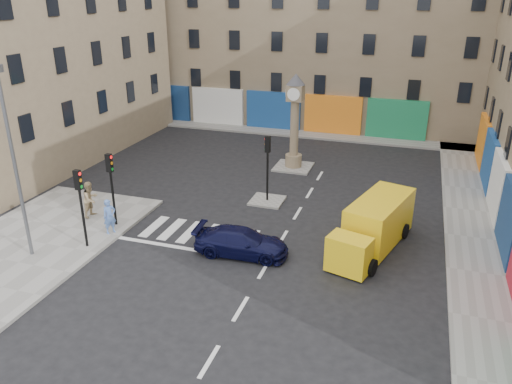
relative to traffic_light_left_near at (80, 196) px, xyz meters
The scene contains 17 objects.
ground 8.71m from the traffic_light_left_near, ahead, with size 120.00×120.00×0.00m, color black.
sidewalk_left 4.31m from the traffic_light_left_near, 140.83° to the right, with size 7.00×16.00×0.15m, color gray.
sidewalk_right 19.79m from the traffic_light_left_near, 29.96° to the left, with size 2.60×30.00×0.15m, color gray.
sidewalk_far 22.56m from the traffic_light_left_near, 78.94° to the left, with size 32.00×2.40×0.15m, color gray.
island_near 10.35m from the traffic_light_left_near, 51.07° to the left, with size 1.80×1.80×0.12m, color gray.
island_far 15.38m from the traffic_light_left_near, 65.46° to the left, with size 2.40×2.40×0.12m, color gray.
building_far 28.74m from the traffic_light_left_near, 81.21° to the left, with size 32.00×10.00×17.00m, color #837157.
building_left 16.66m from the traffic_light_left_near, 132.20° to the left, with size 8.00×20.00×15.00m, color #89765A.
traffic_light_left_near is the anchor object (origin of this frame).
traffic_light_left_far 2.40m from the traffic_light_left_near, 90.00° to the left, with size 0.28×0.22×3.70m.
traffic_light_island 10.03m from the traffic_light_left_near, 51.07° to the left, with size 0.28×0.22×3.70m.
lamp_post 3.21m from the traffic_light_left_near, 143.62° to the right, with size 0.50×0.25×8.30m.
clock_pillar 15.19m from the traffic_light_left_near, 65.45° to the left, with size 1.20×1.20×6.10m.
navy_sedan 7.42m from the traffic_light_left_near, 14.00° to the left, with size 1.72×4.24×1.23m, color black.
yellow_van 13.27m from the traffic_light_left_near, 18.79° to the left, with size 3.41×6.34×2.21m.
pedestrian_blue 2.22m from the traffic_light_left_near, 78.75° to the left, with size 0.63×0.41×1.73m, color #547AC1.
pedestrian_tan 3.67m from the traffic_light_left_near, 120.71° to the left, with size 0.92×0.71×1.89m, color tan.
Camera 1 is at (5.41, -16.68, 11.18)m, focal length 35.00 mm.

